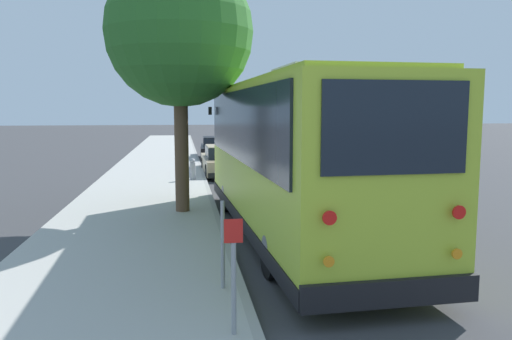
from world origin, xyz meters
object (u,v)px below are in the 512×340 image
shuttle_bus (293,150)px  street_tree (179,23)px  parked_sedan_black (216,149)px  fire_hydrant (193,169)px  sign_post_near (234,275)px  parked_sedan_tan (223,161)px  sign_post_far (223,245)px

shuttle_bus → street_tree: (2.44, 2.42, 3.05)m
street_tree → parked_sedan_black: bearing=-7.4°
shuttle_bus → fire_hydrant: size_ratio=12.27×
shuttle_bus → street_tree: bearing=42.3°
street_tree → fire_hydrant: street_tree is taller
sign_post_near → fire_hydrant: (13.26, 0.18, -0.32)m
sign_post_near → shuttle_bus: bearing=-20.0°
parked_sedan_tan → sign_post_near: (-15.79, 1.21, 0.29)m
sign_post_far → parked_sedan_black: bearing=-3.7°
street_tree → sign_post_far: 7.29m
parked_sedan_tan → fire_hydrant: bearing=150.4°
shuttle_bus → sign_post_near: bearing=157.5°
sign_post_far → parked_sedan_tan: bearing=-4.8°
street_tree → sign_post_far: street_tree is taller
parked_sedan_black → street_tree: bearing=174.8°
parked_sedan_tan → sign_post_near: bearing=174.8°
parked_sedan_black → sign_post_near: size_ratio=3.16×
shuttle_bus → parked_sedan_black: size_ratio=2.26×
parked_sedan_tan → street_tree: bearing=167.1°
shuttle_bus → sign_post_far: (-3.51, 1.84, -1.11)m
parked_sedan_tan → parked_sedan_black: 6.67m
parked_sedan_black → sign_post_near: bearing=178.7°
sign_post_far → fire_hydrant: bearing=0.9°
sign_post_near → fire_hydrant: 13.27m
shuttle_bus → sign_post_far: 4.12m
shuttle_bus → parked_sedan_black: shuttle_bus is taller
parked_sedan_black → sign_post_near: 22.50m
street_tree → sign_post_near: 8.57m
street_tree → sign_post_near: street_tree is taller
shuttle_bus → fire_hydrant: shuttle_bus is taller
parked_sedan_tan → sign_post_near: 15.83m
parked_sedan_black → sign_post_far: size_ratio=3.33×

